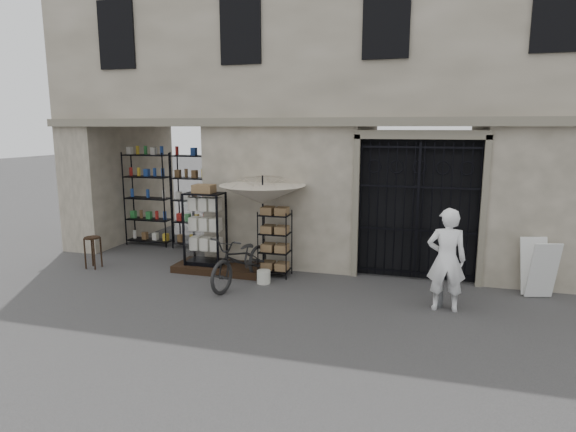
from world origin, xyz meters
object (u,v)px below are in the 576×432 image
(steel_bollard, at_px, (440,285))
(easel_sign, at_px, (539,268))
(shopkeeper, at_px, (443,310))
(wooden_stool, at_px, (93,252))
(wire_rack, at_px, (275,244))
(bicycle, at_px, (242,285))
(white_bucket, at_px, (264,277))
(display_cabinet, at_px, (205,232))
(market_umbrella, at_px, (263,189))

(steel_bollard, distance_m, easel_sign, 2.07)
(steel_bollard, relative_size, shopkeeper, 0.44)
(wooden_stool, height_order, steel_bollard, steel_bollard)
(wire_rack, relative_size, shopkeeper, 0.78)
(bicycle, height_order, steel_bollard, bicycle)
(white_bucket, bearing_deg, steel_bollard, -6.44)
(wire_rack, height_order, easel_sign, wire_rack)
(wire_rack, xyz_separation_m, white_bucket, (-0.07, -0.55, -0.56))
(wooden_stool, distance_m, easel_sign, 9.28)
(display_cabinet, relative_size, wooden_stool, 2.40)
(display_cabinet, height_order, easel_sign, display_cabinet)
(wooden_stool, bearing_deg, steel_bollard, -2.71)
(display_cabinet, xyz_separation_m, wire_rack, (1.59, 0.05, -0.17))
(market_umbrella, distance_m, wooden_stool, 4.18)
(bicycle, bearing_deg, easel_sign, 20.45)
(wire_rack, distance_m, bicycle, 1.13)
(market_umbrella, height_order, white_bucket, market_umbrella)
(bicycle, height_order, shopkeeper, bicycle)
(wire_rack, bearing_deg, steel_bollard, -3.52)
(display_cabinet, height_order, steel_bollard, display_cabinet)
(display_cabinet, xyz_separation_m, steel_bollard, (4.93, -0.88, -0.47))
(wooden_stool, xyz_separation_m, steel_bollard, (7.47, -0.35, 0.02))
(market_umbrella, bearing_deg, wooden_stool, -171.74)
(steel_bollard, bearing_deg, white_bucket, 173.56)
(wooden_stool, bearing_deg, display_cabinet, 11.64)
(display_cabinet, relative_size, steel_bollard, 2.16)
(wooden_stool, relative_size, steel_bollard, 0.90)
(display_cabinet, distance_m, wire_rack, 1.60)
(market_umbrella, bearing_deg, steel_bollard, -14.26)
(display_cabinet, relative_size, market_umbrella, 0.67)
(market_umbrella, height_order, bicycle, market_umbrella)
(shopkeeper, bearing_deg, bicycle, -8.05)
(display_cabinet, bearing_deg, white_bucket, -37.62)
(wire_rack, distance_m, market_umbrella, 1.20)
(bicycle, relative_size, easel_sign, 1.84)
(white_bucket, bearing_deg, shopkeeper, -8.26)
(steel_bollard, xyz_separation_m, easel_sign, (1.78, 1.05, 0.16))
(display_cabinet, distance_m, easel_sign, 6.72)
(easel_sign, bearing_deg, wire_rack, 165.25)
(bicycle, bearing_deg, shopkeeper, 7.21)
(wooden_stool, bearing_deg, wire_rack, 7.96)
(display_cabinet, bearing_deg, wire_rack, -17.70)
(market_umbrella, xyz_separation_m, wooden_stool, (-3.87, -0.56, -1.48))
(bicycle, xyz_separation_m, easel_sign, (5.60, 0.88, 0.56))
(wire_rack, xyz_separation_m, market_umbrella, (-0.26, -0.02, 1.17))
(steel_bollard, relative_size, easel_sign, 0.74)
(white_bucket, bearing_deg, wooden_stool, -179.56)
(wire_rack, height_order, wooden_stool, wire_rack)
(easel_sign, bearing_deg, display_cabinet, 165.40)
(wire_rack, bearing_deg, white_bucket, -85.48)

